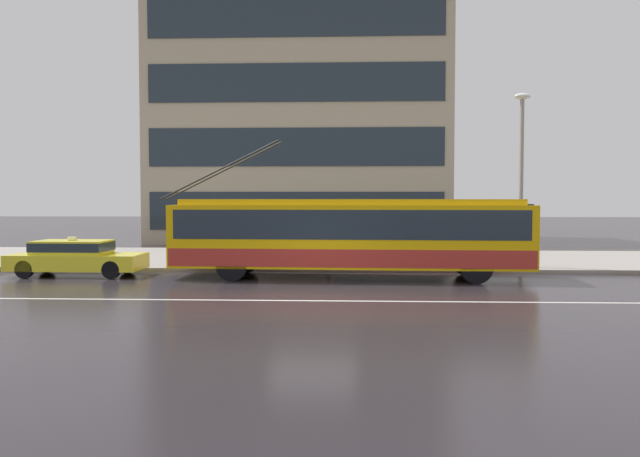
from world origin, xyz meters
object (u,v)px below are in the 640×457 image
Objects in this scene: bus_shelter at (285,217)px; street_lamp at (521,164)px; pedestrian_approaching_curb at (250,223)px; trolleybus at (350,234)px; taxi_queued_behind_bus at (76,256)px; pedestrian_at_shelter at (328,240)px.

bus_shelter is 9.32m from street_lamp.
pedestrian_approaching_curb is 11.08m from street_lamp.
pedestrian_approaching_curb is at bearing 133.05° from trolleybus.
taxi_queued_behind_bus is (-9.75, 0.18, -0.81)m from trolleybus.
pedestrian_at_shelter reaches higher than taxi_queued_behind_bus.
taxi_queued_behind_bus is at bearing -142.28° from pedestrian_approaching_curb.
bus_shelter is (7.17, 3.18, 1.33)m from taxi_queued_behind_bus.
pedestrian_at_shelter is (-0.86, 3.26, -0.42)m from trolleybus.
street_lamp reaches higher than bus_shelter.
bus_shelter is 1.98m from pedestrian_approaching_curb.
street_lamp is (7.36, -0.54, 2.95)m from pedestrian_at_shelter.
trolleybus is at bearing -52.53° from bus_shelter.
trolleybus reaches higher than pedestrian_at_shelter.
taxi_queued_behind_bus is at bearing -171.12° from street_lamp.
pedestrian_approaching_curb reaches higher than taxi_queued_behind_bus.
trolleybus is 7.49m from street_lamp.
pedestrian_approaching_curb is at bearing 37.72° from taxi_queued_behind_bus.
pedestrian_approaching_curb is at bearing 145.22° from bus_shelter.
trolleybus reaches higher than taxi_queued_behind_bus.
trolleybus is at bearing -157.27° from street_lamp.
pedestrian_at_shelter is at bearing 19.11° from taxi_queued_behind_bus.
taxi_queued_behind_bus is 7.11m from pedestrian_approaching_curb.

